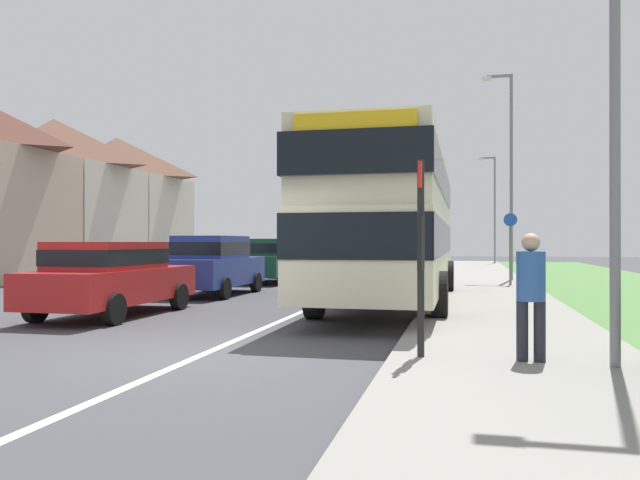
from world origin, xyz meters
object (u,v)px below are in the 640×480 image
bus_stop_sign (421,244)px  parked_car_blue (213,263)px  street_lamp_near (605,24)px  double_decker_bus (393,218)px  street_lamp_far (493,203)px  cycle_route_sign (510,246)px  parked_car_silver (301,256)px  street_lamp_mid (509,164)px  parked_car_dark_green (269,259)px  pedestrian_at_stop (531,291)px  parked_car_red (112,275)px

bus_stop_sign → parked_car_blue: bearing=126.0°
street_lamp_near → double_decker_bus: bearing=113.5°
street_lamp_far → street_lamp_near: bearing=-90.4°
double_decker_bus → bus_stop_sign: 7.60m
cycle_route_sign → parked_car_blue: bearing=-151.3°
parked_car_silver → street_lamp_far: bearing=61.1°
double_decker_bus → street_lamp_far: (3.59, 28.13, 2.04)m
parked_car_silver → street_lamp_near: 21.48m
parked_car_silver → street_lamp_mid: 9.84m
street_lamp_near → street_lamp_far: 35.75m
parked_car_dark_green → street_lamp_mid: size_ratio=0.51×
pedestrian_at_stop → street_lamp_near: size_ratio=0.23×
parked_car_silver → cycle_route_sign: cycle_route_sign is taller
parked_car_red → street_lamp_near: street_lamp_near is taller
bus_stop_sign → double_decker_bus: bearing=99.0°
pedestrian_at_stop → bus_stop_sign: bus_stop_sign is taller
parked_car_blue → street_lamp_mid: (8.79, 7.55, 3.56)m
parked_car_red → pedestrian_at_stop: pedestrian_at_stop is taller
parked_car_red → street_lamp_mid: street_lamp_mid is taller
cycle_route_sign → parked_car_dark_green: bearing=175.2°
street_lamp_mid → street_lamp_far: street_lamp_mid is taller
parked_car_dark_green → pedestrian_at_stop: (7.99, -14.63, 0.06)m
parked_car_dark_green → pedestrian_at_stop: 16.67m
cycle_route_sign → street_lamp_mid: size_ratio=0.32×
parked_car_silver → pedestrian_at_stop: 20.82m
parked_car_blue → bus_stop_sign: 11.30m
parked_car_red → cycle_route_sign: (8.73, 10.05, 0.56)m
parked_car_blue → street_lamp_near: size_ratio=0.60×
parked_car_blue → parked_car_silver: (-0.01, 10.09, -0.03)m
parked_car_red → pedestrian_at_stop: bearing=-25.7°
parked_car_dark_green → parked_car_silver: (0.03, 4.61, 0.00)m
pedestrian_at_stop → street_lamp_far: (1.09, 35.64, 3.20)m
double_decker_bus → parked_car_red: 6.73m
pedestrian_at_stop → bus_stop_sign: (-1.32, 0.02, 0.56)m
cycle_route_sign → street_lamp_mid: bearing=87.4°
parked_car_dark_green → cycle_route_sign: 8.76m
double_decker_bus → street_lamp_near: 8.53m
parked_car_blue → street_lamp_mid: bearing=40.7°
double_decker_bus → parked_car_dark_green: (-5.49, 7.12, -1.23)m
parked_car_silver → street_lamp_near: (8.77, -19.35, 3.19)m
cycle_route_sign → bus_stop_sign: bearing=-98.3°
street_lamp_mid → street_lamp_near: bearing=-90.1°
cycle_route_sign → street_lamp_near: bearing=-89.6°
parked_car_silver → street_lamp_far: size_ratio=0.54×
parked_car_red → pedestrian_at_stop: size_ratio=2.65×
parked_car_dark_green → pedestrian_at_stop: bearing=-61.3°
double_decker_bus → bus_stop_sign: double_decker_bus is taller
parked_car_blue → bus_stop_sign: bearing=-54.0°
street_lamp_near → parked_car_red: bearing=155.8°
double_decker_bus → parked_car_blue: size_ratio=2.68×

